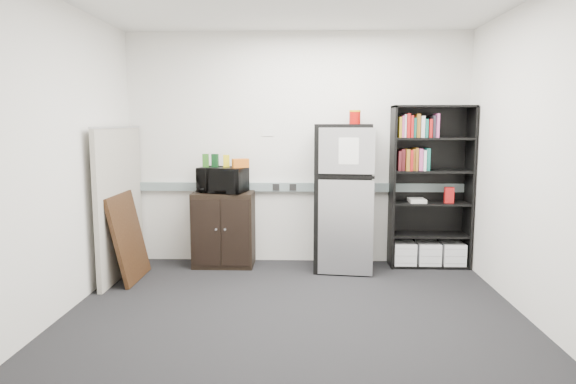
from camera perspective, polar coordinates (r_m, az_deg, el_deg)
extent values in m
plane|color=black|center=(4.62, 0.64, -13.31)|extent=(4.00, 4.00, 0.00)
cube|color=white|center=(6.07, 1.04, 4.80)|extent=(4.00, 0.02, 2.70)
cube|color=white|center=(4.72, 25.75, 3.21)|extent=(0.02, 3.50, 2.70)
cube|color=white|center=(4.80, -23.97, 3.38)|extent=(0.02, 3.50, 2.70)
cube|color=gray|center=(6.08, 1.02, 0.55)|extent=(3.92, 0.05, 0.10)
cube|color=white|center=(6.07, -2.28, 6.69)|extent=(0.14, 0.00, 0.10)
cube|color=black|center=(6.00, 11.49, 0.54)|extent=(0.02, 0.34, 1.85)
cube|color=black|center=(6.21, 19.48, 0.49)|extent=(0.02, 0.34, 1.85)
cube|color=black|center=(6.25, 15.21, 0.70)|extent=(0.90, 0.02, 1.85)
cube|color=black|center=(6.05, 15.87, 9.12)|extent=(0.90, 0.34, 0.02)
cube|color=black|center=(6.26, 15.25, -7.73)|extent=(0.85, 0.32, 0.03)
cube|color=black|center=(6.18, 15.37, -4.60)|extent=(0.85, 0.32, 0.03)
cube|color=black|center=(6.11, 15.49, -1.20)|extent=(0.85, 0.32, 0.02)
cube|color=black|center=(6.07, 15.61, 2.25)|extent=(0.85, 0.32, 0.02)
cube|color=black|center=(6.05, 15.74, 5.74)|extent=(0.85, 0.32, 0.02)
cube|color=white|center=(6.16, 12.72, -6.58)|extent=(0.25, 0.30, 0.25)
cube|color=white|center=(6.22, 15.27, -6.53)|extent=(0.25, 0.30, 0.25)
cube|color=white|center=(6.29, 17.77, -6.47)|extent=(0.25, 0.30, 0.25)
cube|color=#A69F93|center=(5.81, -18.16, -1.16)|extent=(0.05, 1.30, 1.60)
cube|color=#B2B2B7|center=(5.75, -18.50, 6.84)|extent=(0.06, 1.30, 0.02)
cube|color=black|center=(6.02, -7.14, -4.09)|extent=(0.69, 0.43, 0.87)
cube|color=black|center=(5.83, -9.09, -4.51)|extent=(0.32, 0.01, 0.76)
cube|color=black|center=(5.78, -5.85, -4.56)|extent=(0.32, 0.01, 0.76)
cylinder|color=#B2B2B7|center=(5.79, -8.00, -4.14)|extent=(0.02, 0.02, 0.02)
cylinder|color=#B2B2B7|center=(5.77, -7.02, -4.16)|extent=(0.02, 0.02, 0.02)
imported|color=black|center=(5.91, -7.26, 1.35)|extent=(0.59, 0.47, 0.29)
cube|color=#28611B|center=(5.96, -9.14, 3.48)|extent=(0.07, 0.06, 0.15)
cube|color=#0C3614|center=(5.94, -8.11, 3.48)|extent=(0.08, 0.07, 0.15)
cube|color=gold|center=(5.92, -6.87, 3.44)|extent=(0.08, 0.06, 0.14)
cube|color=#D36115|center=(5.85, -5.30, 3.22)|extent=(0.20, 0.15, 0.10)
cube|color=black|center=(5.82, 6.21, -0.70)|extent=(0.68, 0.68, 1.62)
cube|color=silver|center=(5.45, 6.54, 4.56)|extent=(0.59, 0.09, 0.49)
cube|color=silver|center=(5.55, 6.41, -4.00)|extent=(0.59, 0.09, 1.04)
cube|color=black|center=(5.46, 6.51, 1.66)|extent=(0.59, 0.08, 0.03)
cube|color=white|center=(5.44, 6.77, 4.55)|extent=(0.21, 0.03, 0.28)
cube|color=black|center=(5.76, 6.33, 7.41)|extent=(0.68, 0.68, 0.02)
cylinder|color=#AC0D07|center=(5.89, 7.44, 8.25)|extent=(0.13, 0.13, 0.16)
cylinder|color=gold|center=(5.89, 7.46, 9.10)|extent=(0.13, 0.13, 0.02)
cube|color=black|center=(5.69, -17.31, -4.74)|extent=(0.24, 0.72, 0.92)
cube|color=silver|center=(5.68, -17.10, -4.75)|extent=(0.17, 0.62, 0.77)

